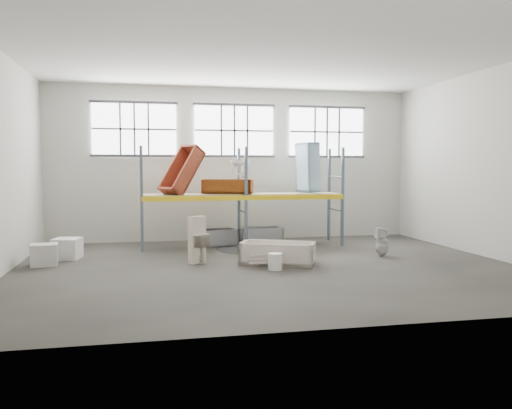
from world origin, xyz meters
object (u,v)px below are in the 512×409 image
object	(u,v)px
bathtub_beige	(278,253)
carton_near	(44,255)
toilet_beige	(197,247)
steel_tub_right	(261,235)
rust_tub_flat	(228,186)
cistern_tall	(197,240)
steel_tub_left	(214,238)
bucket	(275,262)
toilet_white	(382,241)
blue_tub_upright	(308,167)

from	to	relation	value
bathtub_beige	carton_near	distance (m)	5.71
bathtub_beige	carton_near	size ratio (longest dim) A/B	2.94
bathtub_beige	toilet_beige	world-z (taller)	toilet_beige
steel_tub_right	rust_tub_flat	distance (m)	1.99
bathtub_beige	steel_tub_right	distance (m)	3.68
cistern_tall	steel_tub_left	bearing A→B (deg)	50.19
bucket	carton_near	distance (m)	5.63
toilet_beige	cistern_tall	bearing A→B (deg)	69.35
toilet_beige	carton_near	bearing A→B (deg)	-20.18
toilet_beige	rust_tub_flat	bearing A→B (deg)	-131.21
bathtub_beige	steel_tub_left	bearing A→B (deg)	132.85
toilet_white	bucket	bearing A→B (deg)	-64.06
toilet_beige	cistern_tall	world-z (taller)	cistern_tall
toilet_beige	carton_near	xyz separation A→B (m)	(-3.69, 0.27, -0.11)
toilet_beige	steel_tub_right	distance (m)	3.79
bathtub_beige	blue_tub_upright	distance (m)	4.41
cistern_tall	bathtub_beige	bearing A→B (deg)	-38.04
cistern_tall	bucket	world-z (taller)	cistern_tall
bucket	steel_tub_right	bearing A→B (deg)	81.88
toilet_white	rust_tub_flat	world-z (taller)	rust_tub_flat
steel_tub_right	cistern_tall	bearing A→B (deg)	-126.26
cistern_tall	toilet_white	distance (m)	5.00
toilet_beige	steel_tub_right	size ratio (longest dim) A/B	0.57
steel_tub_left	toilet_beige	bearing A→B (deg)	-106.27
rust_tub_flat	bucket	world-z (taller)	rust_tub_flat
steel_tub_left	blue_tub_upright	world-z (taller)	blue_tub_upright
toilet_white	steel_tub_right	size ratio (longest dim) A/B	0.60
steel_tub_left	steel_tub_right	bearing A→B (deg)	12.03
steel_tub_left	bucket	distance (m)	4.18
bathtub_beige	blue_tub_upright	world-z (taller)	blue_tub_upright
rust_tub_flat	carton_near	bearing A→B (deg)	-155.10
bathtub_beige	carton_near	bearing A→B (deg)	-165.81
toilet_beige	toilet_white	world-z (taller)	toilet_white
toilet_white	steel_tub_left	world-z (taller)	toilet_white
toilet_white	bucket	xyz separation A→B (m)	(-3.29, -1.26, -0.21)
bathtub_beige	steel_tub_right	world-z (taller)	bathtub_beige
bathtub_beige	cistern_tall	world-z (taller)	cistern_tall
steel_tub_right	toilet_white	bearing A→B (deg)	-49.75
toilet_white	rust_tub_flat	xyz separation A→B (m)	(-3.79, 2.68, 1.42)
toilet_beige	steel_tub_left	world-z (taller)	toilet_beige
rust_tub_flat	carton_near	world-z (taller)	rust_tub_flat
toilet_beige	cistern_tall	size ratio (longest dim) A/B	0.64
carton_near	steel_tub_right	bearing A→B (deg)	24.45
carton_near	steel_tub_left	bearing A→B (deg)	28.28
bathtub_beige	steel_tub_left	size ratio (longest dim) A/B	1.32
toilet_white	blue_tub_upright	world-z (taller)	blue_tub_upright
steel_tub_right	carton_near	world-z (taller)	carton_near
bucket	carton_near	xyz separation A→B (m)	(-5.38, 1.68, 0.07)
steel_tub_left	steel_tub_right	xyz separation A→B (m)	(1.54, 0.33, -0.01)
toilet_beige	cistern_tall	xyz separation A→B (m)	(-0.01, -0.18, 0.21)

